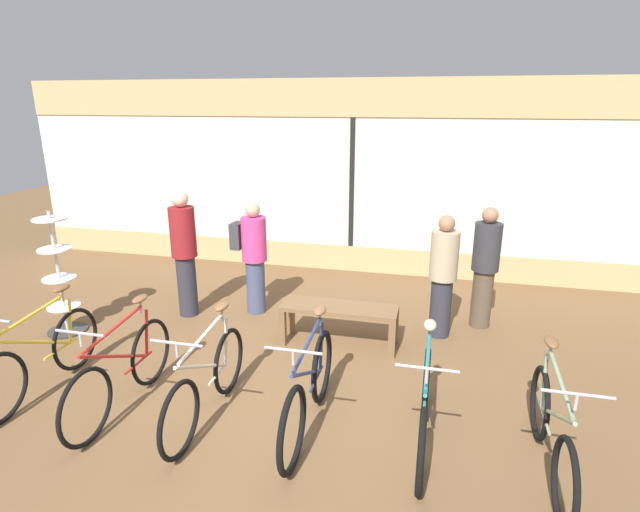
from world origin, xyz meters
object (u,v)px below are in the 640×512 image
bicycle_far_right (551,432)px  customer_mid_floor (184,251)px  bicycle_far_left (41,357)px  customer_by_window (253,255)px  bicycle_center_left (207,382)px  bicycle_right (424,408)px  bicycle_left (122,372)px  display_bench (339,313)px  accessory_rack (60,284)px  customer_near_bench (443,275)px  bicycle_center_right (309,390)px  customer_near_rack (485,266)px

bicycle_far_right → customer_mid_floor: bearing=153.2°
bicycle_far_left → customer_by_window: size_ratio=1.10×
bicycle_center_left → bicycle_right: bearing=2.1°
bicycle_far_left → bicycle_right: (3.79, 0.05, -0.02)m
bicycle_far_left → bicycle_far_right: size_ratio=1.05×
bicycle_left → display_bench: bearing=45.7°
customer_mid_floor → accessory_rack: bearing=-145.6°
bicycle_far_left → accessory_rack: accessory_rack is taller
bicycle_far_right → customer_by_window: customer_by_window is taller
bicycle_far_left → customer_by_window: 2.81m
accessory_rack → customer_near_bench: 4.78m
bicycle_far_right → customer_mid_floor: size_ratio=0.94×
bicycle_far_left → customer_mid_floor: size_ratio=0.99×
bicycle_left → bicycle_center_left: size_ratio=1.02×
bicycle_center_left → customer_near_bench: customer_near_bench is taller
accessory_rack → bicycle_far_right: bearing=-13.0°
customer_mid_floor → customer_near_bench: bearing=2.6°
bicycle_left → bicycle_center_left: (0.86, 0.04, -0.01)m
customer_by_window → customer_mid_floor: bearing=-160.2°
bicycle_right → bicycle_far_right: (0.98, -0.09, 0.00)m
bicycle_right → bicycle_far_right: bicycle_right is taller
bicycle_center_right → bicycle_right: 1.01m
bicycle_center_right → bicycle_right: size_ratio=1.06×
customer_by_window → customer_near_bench: customer_by_window is taller
bicycle_right → customer_near_bench: 2.26m
bicycle_far_right → customer_by_window: (-3.41, 2.46, 0.47)m
bicycle_far_left → customer_near_bench: size_ratio=1.10×
bicycle_right → customer_by_window: bearing=135.7°
bicycle_center_right → accessory_rack: (-3.55, 1.19, 0.27)m
bicycle_far_left → accessory_rack: size_ratio=1.08×
customer_near_bench → customer_by_window: bearing=176.5°
bicycle_center_left → bicycle_left: bearing=-177.2°
bicycle_center_right → bicycle_far_right: bearing=-2.6°
bicycle_far_left → bicycle_center_right: bearing=1.0°
bicycle_far_right → customer_near_bench: bearing=110.7°
bicycle_left → customer_near_bench: (2.93, 2.33, 0.42)m
bicycle_far_left → bicycle_right: size_ratio=1.05×
bicycle_far_left → customer_near_rack: (4.42, 2.68, 0.44)m
customer_near_rack → customer_mid_floor: size_ratio=0.92×
bicycle_left → customer_near_bench: customer_near_bench is taller
customer_near_rack → customer_by_window: 3.07m
bicycle_center_left → customer_mid_floor: customer_mid_floor is taller
bicycle_left → customer_near_rack: (3.45, 2.74, 0.44)m
bicycle_left → customer_by_window: 2.55m
bicycle_far_left → bicycle_left: 0.97m
bicycle_center_left → display_bench: bearing=63.1°
customer_by_window → customer_mid_floor: 0.92m
customer_mid_floor → customer_near_bench: 3.40m
bicycle_far_left → bicycle_far_right: (4.77, -0.04, -0.02)m
bicycle_far_left → bicycle_left: bearing=-3.6°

